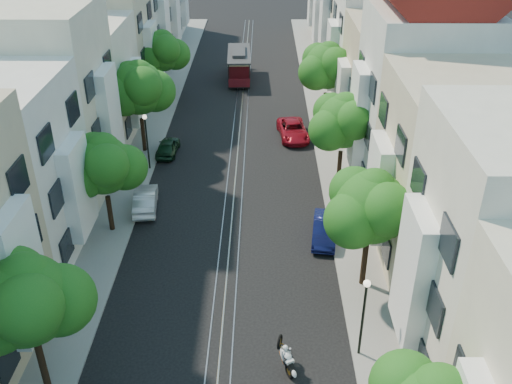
{
  "coord_description": "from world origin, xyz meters",
  "views": [
    {
      "loc": [
        1.84,
        -14.8,
        19.35
      ],
      "look_at": [
        1.53,
        14.96,
        2.2
      ],
      "focal_mm": 40.0,
      "sensor_mm": 36.0,
      "label": 1
    }
  ],
  "objects_px": {
    "tree_w_a": "(27,302)",
    "lamp_east": "(364,307)",
    "tree_w_b": "(104,166)",
    "tree_e_c": "(344,123)",
    "sportbike_rider": "(286,357)",
    "cable_car": "(239,63)",
    "parked_car_e_mid": "(325,229)",
    "lamp_west": "(146,134)",
    "parked_car_w_far": "(168,147)",
    "tree_e_d": "(328,67)",
    "parked_car_w_mid": "(145,200)",
    "tree_e_b": "(372,209)",
    "tree_w_c": "(139,89)",
    "tree_w_d": "(163,52)",
    "parked_car_e_far": "(293,130)"
  },
  "relations": [
    {
      "from": "tree_w_c",
      "to": "parked_car_w_mid",
      "type": "xyz_separation_m",
      "value": [
        1.54,
        -8.39,
        -4.41
      ]
    },
    {
      "from": "tree_w_b",
      "to": "lamp_east",
      "type": "xyz_separation_m",
      "value": [
        13.44,
        -9.98,
        -1.55
      ]
    },
    {
      "from": "parked_car_w_far",
      "to": "tree_w_b",
      "type": "bearing_deg",
      "value": 83.05
    },
    {
      "from": "tree_e_c",
      "to": "lamp_west",
      "type": "relative_size",
      "value": 1.57
    },
    {
      "from": "lamp_east",
      "to": "sportbike_rider",
      "type": "xyz_separation_m",
      "value": [
        -3.35,
        -0.94,
        -2.04
      ]
    },
    {
      "from": "tree_e_b",
      "to": "tree_w_b",
      "type": "bearing_deg",
      "value": 160.85
    },
    {
      "from": "tree_e_c",
      "to": "tree_w_b",
      "type": "relative_size",
      "value": 1.04
    },
    {
      "from": "tree_w_d",
      "to": "sportbike_rider",
      "type": "distance_m",
      "value": 34.63
    },
    {
      "from": "parked_car_e_far",
      "to": "parked_car_w_mid",
      "type": "distance_m",
      "value": 14.96
    },
    {
      "from": "sportbike_rider",
      "to": "parked_car_e_mid",
      "type": "relative_size",
      "value": 0.43
    },
    {
      "from": "parked_car_e_mid",
      "to": "parked_car_e_far",
      "type": "relative_size",
      "value": 0.82
    },
    {
      "from": "sportbike_rider",
      "to": "cable_car",
      "type": "relative_size",
      "value": 0.23
    },
    {
      "from": "tree_e_d",
      "to": "lamp_west",
      "type": "bearing_deg",
      "value": -146.5
    },
    {
      "from": "sportbike_rider",
      "to": "parked_car_w_mid",
      "type": "xyz_separation_m",
      "value": [
        -8.55,
        13.53,
        -0.15
      ]
    },
    {
      "from": "tree_e_b",
      "to": "tree_e_d",
      "type": "height_order",
      "value": "tree_e_d"
    },
    {
      "from": "sportbike_rider",
      "to": "lamp_west",
      "type": "bearing_deg",
      "value": 91.99
    },
    {
      "from": "lamp_east",
      "to": "parked_car_e_mid",
      "type": "xyz_separation_m",
      "value": [
        -0.7,
        9.3,
        -2.21
      ]
    },
    {
      "from": "tree_e_b",
      "to": "tree_w_c",
      "type": "relative_size",
      "value": 0.94
    },
    {
      "from": "tree_e_b",
      "to": "tree_w_c",
      "type": "xyz_separation_m",
      "value": [
        -14.4,
        16.0,
        0.34
      ]
    },
    {
      "from": "tree_w_b",
      "to": "cable_car",
      "type": "distance_m",
      "value": 29.2
    },
    {
      "from": "tree_e_c",
      "to": "cable_car",
      "type": "height_order",
      "value": "tree_e_c"
    },
    {
      "from": "tree_w_d",
      "to": "parked_car_w_far",
      "type": "bearing_deg",
      "value": -81.0
    },
    {
      "from": "tree_e_c",
      "to": "lamp_east",
      "type": "bearing_deg",
      "value": -93.44
    },
    {
      "from": "lamp_east",
      "to": "parked_car_w_mid",
      "type": "bearing_deg",
      "value": 133.39
    },
    {
      "from": "lamp_west",
      "to": "parked_car_e_mid",
      "type": "bearing_deg",
      "value": -36.17
    },
    {
      "from": "tree_e_d",
      "to": "cable_car",
      "type": "height_order",
      "value": "tree_e_d"
    },
    {
      "from": "tree_w_a",
      "to": "sportbike_rider",
      "type": "height_order",
      "value": "tree_w_a"
    },
    {
      "from": "cable_car",
      "to": "parked_car_e_mid",
      "type": "bearing_deg",
      "value": -80.24
    },
    {
      "from": "tree_e_c",
      "to": "parked_car_e_mid",
      "type": "relative_size",
      "value": 1.68
    },
    {
      "from": "tree_e_c",
      "to": "tree_w_c",
      "type": "bearing_deg",
      "value": 160.85
    },
    {
      "from": "tree_w_a",
      "to": "lamp_east",
      "type": "relative_size",
      "value": 1.61
    },
    {
      "from": "tree_w_d",
      "to": "parked_car_e_far",
      "type": "bearing_deg",
      "value": -35.58
    },
    {
      "from": "cable_car",
      "to": "sportbike_rider",
      "type": "bearing_deg",
      "value": -87.09
    },
    {
      "from": "tree_w_b",
      "to": "parked_car_w_mid",
      "type": "xyz_separation_m",
      "value": [
        1.54,
        2.61,
        -3.74
      ]
    },
    {
      "from": "tree_e_c",
      "to": "tree_e_d",
      "type": "distance_m",
      "value": 11.0
    },
    {
      "from": "tree_e_d",
      "to": "cable_car",
      "type": "bearing_deg",
      "value": 124.48
    },
    {
      "from": "tree_e_c",
      "to": "tree_w_b",
      "type": "bearing_deg",
      "value": -157.38
    },
    {
      "from": "tree_w_c",
      "to": "parked_car_w_mid",
      "type": "bearing_deg",
      "value": -79.6
    },
    {
      "from": "cable_car",
      "to": "parked_car_e_mid",
      "type": "relative_size",
      "value": 1.9
    },
    {
      "from": "tree_w_a",
      "to": "lamp_east",
      "type": "distance_m",
      "value": 13.72
    },
    {
      "from": "tree_e_c",
      "to": "tree_w_b",
      "type": "distance_m",
      "value": 15.6
    },
    {
      "from": "cable_car",
      "to": "parked_car_w_far",
      "type": "relative_size",
      "value": 2.04
    },
    {
      "from": "tree_w_c",
      "to": "tree_w_d",
      "type": "relative_size",
      "value": 1.09
    },
    {
      "from": "cable_car",
      "to": "lamp_west",
      "type": "bearing_deg",
      "value": -108.09
    },
    {
      "from": "lamp_west",
      "to": "parked_car_e_mid",
      "type": "height_order",
      "value": "lamp_west"
    },
    {
      "from": "tree_e_b",
      "to": "tree_w_d",
      "type": "height_order",
      "value": "tree_e_b"
    },
    {
      "from": "tree_e_b",
      "to": "parked_car_e_mid",
      "type": "bearing_deg",
      "value": 111.01
    },
    {
      "from": "lamp_west",
      "to": "parked_car_w_far",
      "type": "distance_m",
      "value": 3.57
    },
    {
      "from": "sportbike_rider",
      "to": "tree_w_a",
      "type": "bearing_deg",
      "value": 162.1
    },
    {
      "from": "cable_car",
      "to": "parked_car_w_far",
      "type": "xyz_separation_m",
      "value": [
        -4.84,
        -17.66,
        -1.04
      ]
    }
  ]
}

